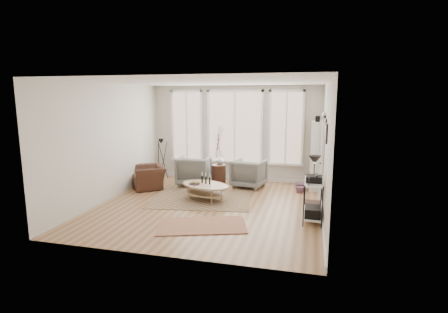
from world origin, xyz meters
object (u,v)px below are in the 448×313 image
(bookcase, at_px, (316,155))
(armchair_right, at_px, (249,173))
(side_table, at_px, (219,157))
(accent_chair, at_px, (149,177))
(armchair_left, at_px, (194,170))
(coffee_table, at_px, (205,188))
(low_shelf, at_px, (313,195))

(bookcase, distance_m, armchair_right, 1.94)
(bookcase, bearing_deg, side_table, -172.32)
(bookcase, bearing_deg, accent_chair, -166.71)
(accent_chair, bearing_deg, armchair_left, 82.83)
(coffee_table, bearing_deg, low_shelf, -15.07)
(bookcase, relative_size, low_shelf, 1.58)
(side_table, bearing_deg, bookcase, 7.68)
(armchair_left, bearing_deg, low_shelf, 142.45)
(bookcase, xyz_separation_m, armchair_left, (-3.45, -0.41, -0.53))
(coffee_table, xyz_separation_m, side_table, (-0.04, 1.45, 0.52))
(armchair_right, bearing_deg, accent_chair, 27.91)
(bookcase, xyz_separation_m, accent_chair, (-4.58, -1.08, -0.64))
(low_shelf, xyz_separation_m, accent_chair, (-4.53, 1.44, -0.20))
(armchair_right, bearing_deg, armchair_left, 16.64)
(armchair_right, xyz_separation_m, accent_chair, (-2.74, -0.83, -0.08))
(armchair_right, bearing_deg, low_shelf, 139.39)
(low_shelf, bearing_deg, armchair_left, 148.17)
(bookcase, distance_m, accent_chair, 4.75)
(side_table, bearing_deg, low_shelf, -39.01)
(armchair_right, bearing_deg, coffee_table, 72.93)
(low_shelf, height_order, coffee_table, low_shelf)
(coffee_table, relative_size, armchair_right, 1.71)
(side_table, relative_size, accent_chair, 1.80)
(bookcase, xyz_separation_m, armchair_right, (-1.84, -0.26, -0.56))
(armchair_left, relative_size, side_table, 0.54)
(armchair_right, bearing_deg, bookcase, -161.00)
(armchair_left, xyz_separation_m, armchair_right, (1.61, 0.16, -0.03))
(low_shelf, xyz_separation_m, side_table, (-2.66, 2.15, 0.33))
(armchair_left, relative_size, armchair_right, 1.07)
(coffee_table, distance_m, side_table, 1.54)
(bookcase, distance_m, low_shelf, 2.56)
(low_shelf, relative_size, accent_chair, 1.35)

